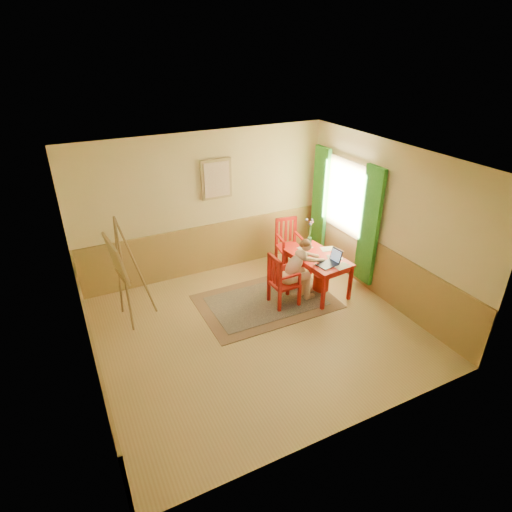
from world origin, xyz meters
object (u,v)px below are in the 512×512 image
easel (119,262)px  chair_back (288,244)px  chair_left (282,281)px  laptop (330,261)px  figure (298,268)px  table (318,261)px

easel → chair_back: bearing=7.8°
chair_left → easel: (-2.55, 0.73, 0.63)m
chair_back → laptop: bearing=-89.3°
chair_back → figure: size_ratio=0.87×
chair_left → laptop: chair_left is taller
chair_back → laptop: chair_back is taller
chair_left → laptop: size_ratio=2.19×
chair_back → laptop: size_ratio=2.29×
figure → easel: easel is taller
chair_back → figure: bearing=-113.3°
chair_left → figure: figure is taller
figure → laptop: 0.58m
laptop → easel: bearing=164.4°
table → laptop: laptop is taller
chair_left → easel: bearing=164.0°
table → chair_left: chair_left is taller
chair_back → figure: figure is taller
easel → figure: bearing=-14.2°
laptop → chair_back: bearing=90.7°
table → laptop: bearing=-85.2°
chair_left → chair_back: 1.45m
laptop → chair_left: bearing=165.7°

